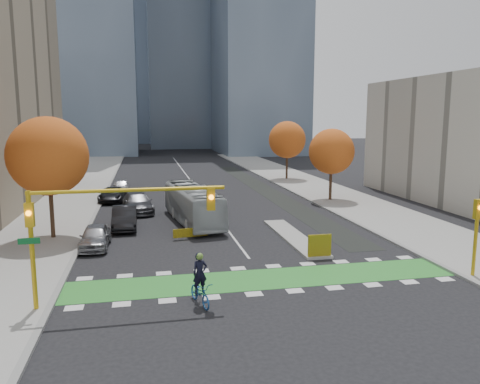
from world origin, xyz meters
name	(u,v)px	position (x,y,z in m)	size (l,w,h in m)	color
ground	(272,289)	(0.00, 0.00, 0.00)	(300.00, 300.00, 0.00)	black
sidewalk_west	(52,215)	(-13.50, 20.00, 0.07)	(7.00, 120.00, 0.15)	gray
sidewalk_east	(353,203)	(13.50, 20.00, 0.07)	(7.00, 120.00, 0.15)	gray
curb_west	(96,213)	(-10.00, 20.00, 0.07)	(0.30, 120.00, 0.16)	gray
curb_east	(318,205)	(10.00, 20.00, 0.07)	(0.30, 120.00, 0.16)	gray
bike_crossing	(264,279)	(0.00, 1.50, 0.01)	(20.00, 3.00, 0.01)	#2C872D
centre_line	(190,180)	(0.00, 40.00, 0.01)	(0.15, 70.00, 0.01)	silver
bike_lane_paint	(265,190)	(7.50, 30.00, 0.01)	(2.50, 50.00, 0.01)	black
median_island	(294,237)	(4.00, 9.00, 0.08)	(1.60, 10.00, 0.16)	gray
hazard_board	(320,245)	(4.00, 4.20, 0.80)	(1.40, 0.12, 1.30)	yellow
tower_ne	(258,18)	(20.00, 85.00, 30.00)	(18.00, 24.00, 60.00)	#47566B
tower_far	(145,17)	(-4.00, 140.00, 40.00)	(26.00, 26.00, 80.00)	#47566B
tree_west	(48,156)	(-12.00, 12.00, 5.62)	(5.20, 5.20, 8.22)	#332114
tree_east_near	(331,152)	(12.00, 22.00, 4.86)	(4.40, 4.40, 7.08)	#332114
tree_east_far	(287,140)	(12.50, 38.00, 5.24)	(4.80, 4.80, 7.65)	#332114
traffic_signal_west	(95,216)	(-7.93, -0.51, 4.03)	(8.53, 0.56, 5.20)	#BF9914
traffic_signal_east	(477,226)	(10.50, -0.51, 2.73)	(0.35, 0.43, 4.10)	#BF9914
cyclist	(200,288)	(-3.60, -1.12, 0.78)	(1.22, 2.15, 2.35)	#1E4A89
bus	(193,204)	(-2.21, 15.17, 1.46)	(2.45, 10.45, 2.91)	#AEB4B6
parked_car_a	(95,237)	(-9.00, 9.21, 0.73)	(1.73, 4.31, 1.47)	gray
parked_car_b	(125,218)	(-7.38, 14.21, 0.82)	(1.73, 4.97, 1.64)	black
parked_car_c	(138,203)	(-6.50, 20.18, 0.82)	(2.30, 5.67, 1.65)	#4E4E53
parked_car_d	(112,195)	(-9.00, 25.93, 0.69)	(2.30, 4.98, 1.39)	black
parked_car_e	(121,186)	(-8.34, 30.93, 0.76)	(1.79, 4.46, 1.52)	#A8A8AE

